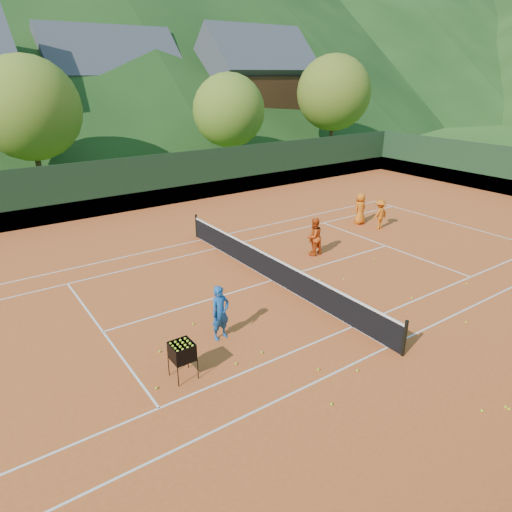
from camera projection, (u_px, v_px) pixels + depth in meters
ground at (272, 281)px, 17.16m from camera, size 400.00×400.00×0.00m
clay_court at (272, 281)px, 17.16m from camera, size 40.00×24.00×0.02m
coach at (220, 313)px, 13.15m from camera, size 0.65×0.47×1.66m
student_a at (314, 237)px, 19.26m from camera, size 0.83×0.67×1.63m
student_b at (314, 239)px, 19.43m from camera, size 0.86×0.60×1.36m
student_c at (360, 209)px, 23.25m from camera, size 0.82×0.56×1.62m
student_d at (380, 214)px, 22.57m from camera, size 0.98×0.58×1.49m
tennis_ball_0 at (344, 279)px, 17.18m from camera, size 0.07×0.07×0.07m
tennis_ball_1 at (466, 284)px, 16.81m from camera, size 0.07×0.07×0.07m
tennis_ball_2 at (374, 259)px, 19.02m from camera, size 0.07×0.07×0.07m
tennis_ball_3 at (509, 409)px, 10.56m from camera, size 0.07×0.07×0.07m
tennis_ball_5 at (160, 352)px, 12.72m from camera, size 0.07×0.07×0.07m
tennis_ball_7 at (331, 404)px, 10.71m from camera, size 0.07×0.07×0.07m
tennis_ball_8 at (482, 411)px, 10.50m from camera, size 0.07×0.07×0.07m
tennis_ball_9 at (193, 324)px, 14.14m from camera, size 0.07×0.07×0.07m
tennis_ball_10 at (262, 352)px, 12.69m from camera, size 0.07×0.07×0.07m
tennis_ball_11 at (320, 280)px, 17.13m from camera, size 0.07×0.07×0.07m
tennis_ball_13 at (357, 370)px, 11.92m from camera, size 0.07×0.07×0.07m
tennis_ball_15 at (236, 364)px, 12.19m from camera, size 0.07×0.07×0.07m
tennis_ball_16 at (156, 388)px, 11.25m from camera, size 0.07×0.07×0.07m
tennis_ball_17 at (466, 322)px, 14.22m from camera, size 0.07×0.07×0.07m
tennis_ball_18 at (318, 370)px, 11.95m from camera, size 0.07×0.07×0.07m
tennis_ball_19 at (506, 407)px, 10.62m from camera, size 0.07×0.07×0.07m
tennis_ball_20 at (412, 298)px, 15.75m from camera, size 0.07×0.07×0.07m
court_lines at (272, 280)px, 17.16m from camera, size 23.83×11.03×0.00m
tennis_net at (273, 268)px, 16.97m from camera, size 0.10×12.07×1.10m
perimeter_fence at (273, 249)px, 16.69m from camera, size 40.40×24.24×3.00m
ball_hopper at (182, 352)px, 11.45m from camera, size 0.57×0.57×1.00m
chalet_mid at (112, 98)px, 44.31m from camera, size 12.65×8.82×11.45m
chalet_right at (254, 93)px, 48.62m from camera, size 11.50×8.82×11.91m
tree_b at (29, 109)px, 28.28m from camera, size 6.40×6.40×8.40m
tree_c at (229, 111)px, 35.21m from camera, size 5.60×5.60×7.35m
tree_d at (334, 93)px, 41.99m from camera, size 6.80×6.80×8.93m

